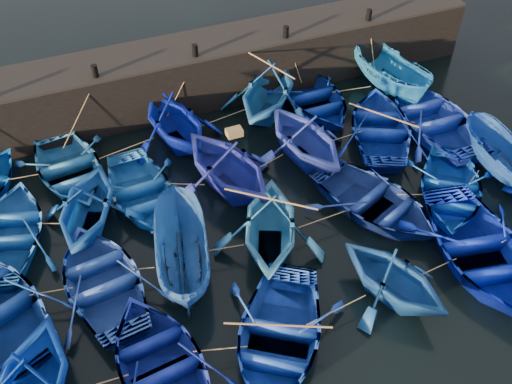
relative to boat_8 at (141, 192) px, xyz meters
name	(u,v)px	position (x,y,z in m)	size (l,w,h in m)	color
ground	(294,271)	(3.72, -5.01, -0.47)	(120.00, 120.00, 0.00)	black
quay_wall	(191,74)	(3.72, 5.49, 0.78)	(26.00, 2.50, 2.50)	black
quay_top	(189,47)	(3.72, 5.49, 2.09)	(26.00, 2.50, 0.12)	black
bollard_1	(95,71)	(-0.28, 4.59, 2.40)	(0.24, 0.24, 0.50)	black
bollard_2	(195,50)	(3.72, 4.59, 2.40)	(0.24, 0.24, 0.50)	black
bollard_3	(286,32)	(7.72, 4.59, 2.40)	(0.24, 0.24, 0.50)	black
bollard_4	(369,15)	(11.72, 4.59, 2.40)	(0.24, 0.24, 0.50)	black
boat_1	(69,168)	(-2.17, 2.23, 0.03)	(3.47, 4.86, 1.01)	#2366AD
boat_2	(174,121)	(2.12, 2.72, 0.67)	(3.74, 4.33, 2.28)	#06189C
boat_3	(268,90)	(6.30, 3.15, 0.75)	(4.00, 4.64, 2.44)	#1A5992
boat_4	(314,97)	(8.33, 2.86, 0.04)	(3.57, 4.98, 1.03)	navy
boat_5	(390,74)	(11.91, 2.62, 0.47)	(1.85, 4.90, 1.90)	#186CB9
boat_6	(10,232)	(-4.49, -0.28, 0.02)	(3.40, 4.76, 0.99)	#1858B1
boat_7	(87,205)	(-1.88, -0.61, 0.61)	(3.56, 4.13, 2.17)	#13509F
boat_8	(141,192)	(0.00, 0.00, 0.00)	(3.27, 4.57, 0.95)	blue
boat_9	(227,164)	(3.11, -0.61, 0.75)	(4.00, 4.63, 2.44)	navy
boat_10	(305,136)	(6.42, -0.15, 0.68)	(3.79, 4.40, 2.32)	#293EB3
boat_11	(381,126)	(9.93, -0.04, 0.06)	(3.67, 5.13, 1.06)	navy
boat_12	(434,117)	(12.22, -0.38, 0.11)	(4.01, 5.61, 1.16)	#1D3BC0
boat_14	(103,279)	(-2.03, -3.41, 0.03)	(3.46, 4.84, 1.00)	#22449A
boat_15	(181,252)	(0.45, -3.60, 0.40)	(1.70, 4.52, 1.75)	#1B4B89
boat_16	(270,225)	(3.38, -3.80, 0.65)	(3.70, 4.29, 2.26)	#2B76B6
boat_17	(375,202)	(7.45, -3.69, 0.05)	(3.60, 5.03, 1.04)	navy
boat_18	(450,189)	(10.28, -4.12, 0.01)	(3.33, 4.66, 0.97)	#0A43BC
boat_19	(501,159)	(12.74, -3.75, 0.34)	(1.59, 4.21, 1.63)	#134293
boat_21	(161,364)	(-1.14, -6.86, 0.03)	(3.48, 4.86, 1.01)	navy
boat_22	(277,336)	(2.12, -7.29, 0.04)	(3.58, 5.00, 1.04)	#11379D
boat_23	(394,277)	(6.00, -7.03, 0.51)	(3.21, 3.73, 1.96)	#14498A
boat_24	(480,250)	(9.37, -6.90, 0.11)	(4.02, 5.62, 1.17)	#061CAE
wooden_crate	(234,132)	(3.41, -0.61, 2.10)	(0.55, 0.37, 0.26)	olive
mooring_ropes	(236,158)	(3.64, -0.04, 0.41)	(17.32, 11.82, 2.10)	tan
loose_oars	(304,161)	(5.43, -1.99, 1.26)	(10.07, 12.51, 1.46)	#99724C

